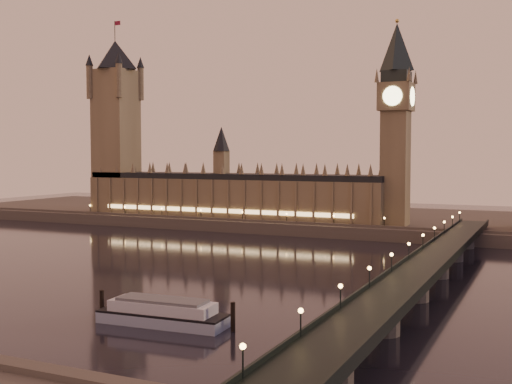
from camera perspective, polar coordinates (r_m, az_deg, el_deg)
ground at (r=244.29m, az=-6.92°, el=-6.61°), size 700.00×700.00×0.00m
far_embankment at (r=383.77m, az=10.16°, el=-2.53°), size 560.00×130.00×6.00m
palace_of_westminster at (r=366.30m, az=-2.27°, el=0.17°), size 180.00×26.62×52.00m
victoria_tower at (r=409.18m, az=-12.35°, el=6.61°), size 31.68×31.68×118.00m
big_ben at (r=333.97m, az=12.33°, el=7.03°), size 17.68×17.68×104.00m
westminster_bridge at (r=210.48m, az=14.92°, el=-6.80°), size 13.20×260.00×15.30m
moored_barge at (r=163.43m, az=-8.32°, el=-10.59°), size 38.26×11.28×7.03m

